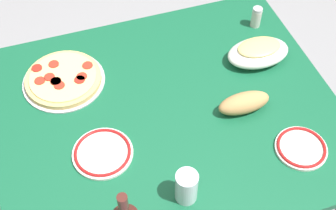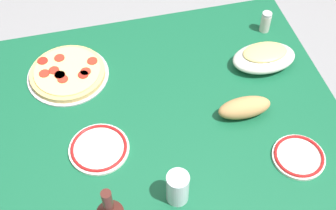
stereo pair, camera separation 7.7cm
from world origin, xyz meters
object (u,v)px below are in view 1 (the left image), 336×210
object	(u,v)px
baked_pasta_dish	(258,52)
bread_loaf	(244,103)
spice_shaker	(256,17)
dining_table	(168,129)
water_glass	(186,187)
pepperoni_pizza	(63,79)
side_plate_near	(103,153)
side_plate_far	(301,148)

from	to	relation	value
baked_pasta_dish	bread_loaf	world-z (taller)	baked_pasta_dish
spice_shaker	bread_loaf	bearing A→B (deg)	59.55
dining_table	bread_loaf	size ratio (longest dim) A/B	6.36
baked_pasta_dish	spice_shaker	world-z (taller)	spice_shaker
dining_table	baked_pasta_dish	xyz separation A→B (m)	(-0.40, -0.13, 0.15)
dining_table	water_glass	world-z (taller)	water_glass
pepperoni_pizza	water_glass	size ratio (longest dim) A/B	2.57
side_plate_near	bread_loaf	xyz separation A→B (m)	(-0.51, -0.03, 0.03)
baked_pasta_dish	spice_shaker	distance (m)	0.20
pepperoni_pizza	water_glass	distance (m)	0.64
side_plate_near	spice_shaker	distance (m)	0.84
baked_pasta_dish	water_glass	distance (m)	0.64
side_plate_far	bread_loaf	bearing A→B (deg)	-62.20
water_glass	bread_loaf	bearing A→B (deg)	-139.95
bread_loaf	spice_shaker	xyz separation A→B (m)	(-0.23, -0.39, 0.01)
pepperoni_pizza	water_glass	bearing A→B (deg)	114.88
baked_pasta_dish	bread_loaf	bearing A→B (deg)	53.85
dining_table	spice_shaker	size ratio (longest dim) A/B	13.57
pepperoni_pizza	bread_loaf	world-z (taller)	bread_loaf
water_glass	side_plate_near	world-z (taller)	water_glass
dining_table	pepperoni_pizza	size ratio (longest dim) A/B	3.94
dining_table	bread_loaf	xyz separation A→B (m)	(-0.25, 0.08, 0.15)
side_plate_far	bread_loaf	size ratio (longest dim) A/B	0.92
dining_table	pepperoni_pizza	bearing A→B (deg)	-37.67
bread_loaf	dining_table	bearing A→B (deg)	-17.24
baked_pasta_dish	pepperoni_pizza	bearing A→B (deg)	-9.28
dining_table	water_glass	size ratio (longest dim) A/B	10.13
side_plate_near	side_plate_far	bearing A→B (deg)	163.42
dining_table	spice_shaker	distance (m)	0.59
water_glass	spice_shaker	world-z (taller)	water_glass
pepperoni_pizza	baked_pasta_dish	bearing A→B (deg)	170.72
side_plate_far	water_glass	bearing A→B (deg)	5.75
dining_table	pepperoni_pizza	distance (m)	0.42
side_plate_far	dining_table	bearing A→B (deg)	-38.70
baked_pasta_dish	spice_shaker	bearing A→B (deg)	-112.97
dining_table	side_plate_far	size ratio (longest dim) A/B	6.94
side_plate_far	baked_pasta_dish	bearing A→B (deg)	-95.38
baked_pasta_dish	water_glass	world-z (taller)	water_glass
dining_table	baked_pasta_dish	size ratio (longest dim) A/B	4.92
water_glass	bread_loaf	xyz separation A→B (m)	(-0.30, -0.25, -0.02)
side_plate_far	side_plate_near	bearing A→B (deg)	-16.58
dining_table	side_plate_near	world-z (taller)	side_plate_near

